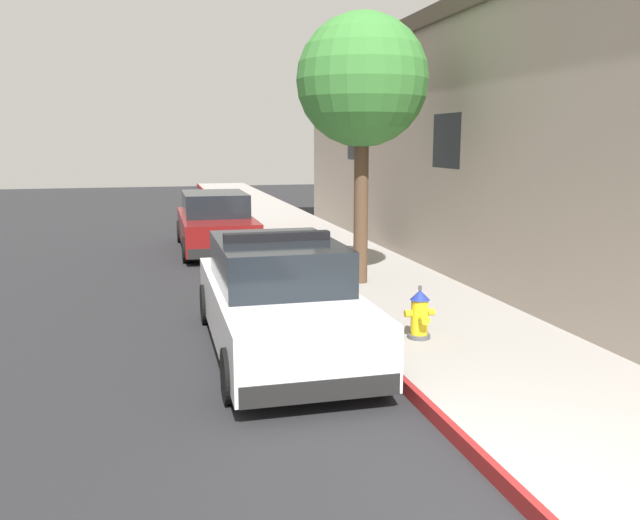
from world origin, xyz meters
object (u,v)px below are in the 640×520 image
(parked_car_silver_ahead, at_px, (215,223))
(fire_hydrant, at_px, (420,314))
(street_tree, at_px, (362,82))
(police_cruiser, at_px, (279,299))

(parked_car_silver_ahead, xyz_separation_m, fire_hydrant, (2.00, -9.44, -0.22))
(parked_car_silver_ahead, distance_m, street_tree, 6.93)
(parked_car_silver_ahead, bearing_deg, street_tree, -67.64)
(fire_hydrant, bearing_deg, police_cruiser, 166.64)
(parked_car_silver_ahead, height_order, fire_hydrant, parked_car_silver_ahead)
(police_cruiser, bearing_deg, fire_hydrant, -13.36)
(fire_hydrant, bearing_deg, street_tree, 85.09)
(police_cruiser, bearing_deg, parked_car_silver_ahead, 90.37)
(police_cruiser, height_order, fire_hydrant, police_cruiser)
(parked_car_silver_ahead, xyz_separation_m, street_tree, (2.32, -5.64, 3.28))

